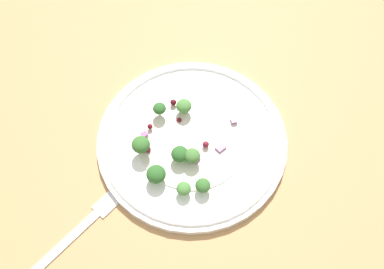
{
  "coord_description": "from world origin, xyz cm",
  "views": [
    {
      "loc": [
        33.35,
        3.79,
        62.6
      ],
      "look_at": [
        1.51,
        2.98,
        2.7
      ],
      "focal_mm": 44.09,
      "sensor_mm": 36.0,
      "label": 1
    }
  ],
  "objects_px": {
    "broccoli_floret_0": "(184,189)",
    "broccoli_floret_1": "(184,106)",
    "broccoli_floret_2": "(156,174)",
    "fork": "(72,236)",
    "plate": "(192,140)"
  },
  "relations": [
    {
      "from": "broccoli_floret_0",
      "to": "broccoli_floret_1",
      "type": "relative_size",
      "value": 0.85
    },
    {
      "from": "broccoli_floret_2",
      "to": "fork",
      "type": "xyz_separation_m",
      "value": [
        0.08,
        -0.11,
        -0.03
      ]
    },
    {
      "from": "broccoli_floret_1",
      "to": "broccoli_floret_2",
      "type": "xyz_separation_m",
      "value": [
        0.11,
        -0.03,
        -0.0
      ]
    },
    {
      "from": "plate",
      "to": "broccoli_floret_1",
      "type": "xyz_separation_m",
      "value": [
        -0.05,
        -0.01,
        0.02
      ]
    },
    {
      "from": "broccoli_floret_1",
      "to": "plate",
      "type": "bearing_deg",
      "value": 16.08
    },
    {
      "from": "plate",
      "to": "fork",
      "type": "bearing_deg",
      "value": -47.23
    },
    {
      "from": "broccoli_floret_0",
      "to": "broccoli_floret_1",
      "type": "distance_m",
      "value": 0.13
    },
    {
      "from": "broccoli_floret_0",
      "to": "broccoli_floret_2",
      "type": "bearing_deg",
      "value": -115.73
    },
    {
      "from": "plate",
      "to": "broccoli_floret_2",
      "type": "distance_m",
      "value": 0.08
    },
    {
      "from": "broccoli_floret_1",
      "to": "broccoli_floret_2",
      "type": "height_order",
      "value": "same"
    },
    {
      "from": "plate",
      "to": "broccoli_floret_2",
      "type": "xyz_separation_m",
      "value": [
        0.06,
        -0.05,
        0.02
      ]
    },
    {
      "from": "plate",
      "to": "fork",
      "type": "xyz_separation_m",
      "value": [
        0.15,
        -0.16,
        -0.01
      ]
    },
    {
      "from": "broccoli_floret_0",
      "to": "broccoli_floret_1",
      "type": "bearing_deg",
      "value": -178.27
    },
    {
      "from": "broccoli_floret_0",
      "to": "broccoli_floret_1",
      "type": "xyz_separation_m",
      "value": [
        -0.13,
        -0.0,
        0.01
      ]
    },
    {
      "from": "broccoli_floret_1",
      "to": "fork",
      "type": "height_order",
      "value": "broccoli_floret_1"
    }
  ]
}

